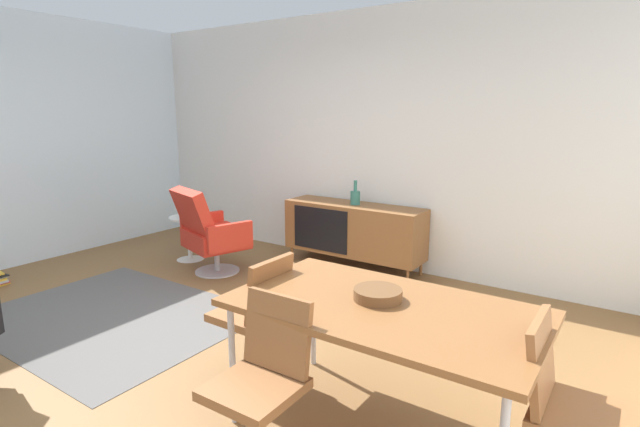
{
  "coord_description": "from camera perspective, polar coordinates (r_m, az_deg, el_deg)",
  "views": [
    {
      "loc": [
        2.66,
        -2.23,
        1.73
      ],
      "look_at": [
        0.53,
        0.9,
        0.92
      ],
      "focal_mm": 27.18,
      "sensor_mm": 36.0,
      "label": 1
    }
  ],
  "objects": [
    {
      "name": "side_table_round",
      "position": [
        5.89,
        -15.16,
        -2.22
      ],
      "size": [
        0.44,
        0.44,
        0.52
      ],
      "color": "white",
      "rests_on": "ground_plane"
    },
    {
      "name": "lounge_chair_red",
      "position": [
        5.31,
        -12.86,
        -2.05
      ],
      "size": [
        0.84,
        0.81,
        0.95
      ],
      "color": "red",
      "rests_on": "ground_plane"
    },
    {
      "name": "fruit_bowl",
      "position": [
        5.84,
        -15.29,
        0.01
      ],
      "size": [
        0.2,
        0.2,
        0.11
      ],
      "color": "#262628",
      "rests_on": "side_table_round"
    },
    {
      "name": "area_rug",
      "position": [
        4.6,
        -23.18,
        -11.03
      ],
      "size": [
        2.2,
        1.7,
        0.01
      ],
      "primitive_type": "cube",
      "color": "#595654",
      "rests_on": "ground_plane"
    },
    {
      "name": "dining_chair_front_left",
      "position": [
        2.46,
        -6.78,
        -18.83
      ],
      "size": [
        0.41,
        0.43,
        0.86
      ],
      "color": "brown",
      "rests_on": "ground_plane"
    },
    {
      "name": "sideboard",
      "position": [
        5.4,
        3.95,
        -1.84
      ],
      "size": [
        1.6,
        0.45,
        0.72
      ],
      "color": "brown",
      "rests_on": "ground_plane"
    },
    {
      "name": "ground_plane",
      "position": [
        3.88,
        -14.55,
        -14.87
      ],
      "size": [
        8.32,
        8.32,
        0.0
      ],
      "primitive_type": "plane",
      "color": "brown"
    },
    {
      "name": "dining_table",
      "position": [
        2.6,
        7.43,
        -11.47
      ],
      "size": [
        1.6,
        0.9,
        0.74
      ],
      "color": "brown",
      "rests_on": "ground_plane"
    },
    {
      "name": "dining_chair_near_window",
      "position": [
        3.15,
        -7.54,
        -11.63
      ],
      "size": [
        0.43,
        0.4,
        0.86
      ],
      "color": "brown",
      "rests_on": "ground_plane"
    },
    {
      "name": "wall_back",
      "position": [
        5.52,
        5.49,
        8.55
      ],
      "size": [
        6.8,
        0.12,
        2.8
      ],
      "primitive_type": "cube",
      "color": "silver",
      "rests_on": "ground_plane"
    },
    {
      "name": "dining_chair_far_end",
      "position": [
        2.49,
        27.05,
        -19.85
      ],
      "size": [
        0.43,
        0.4,
        0.86
      ],
      "color": "brown",
      "rests_on": "ground_plane"
    },
    {
      "name": "wooden_bowl_on_table",
      "position": [
        2.63,
        6.82,
        -9.43
      ],
      "size": [
        0.26,
        0.26,
        0.06
      ],
      "primitive_type": "cylinder",
      "color": "brown",
      "rests_on": "dining_table"
    },
    {
      "name": "vase_cobalt",
      "position": [
        5.32,
        4.17,
        1.97
      ],
      "size": [
        0.11,
        0.11,
        0.27
      ],
      "color": "#337266",
      "rests_on": "sideboard"
    }
  ]
}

